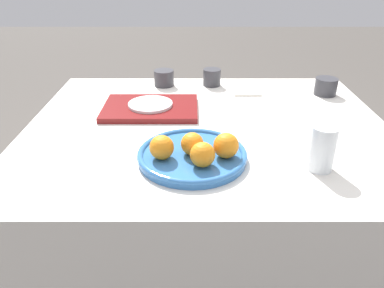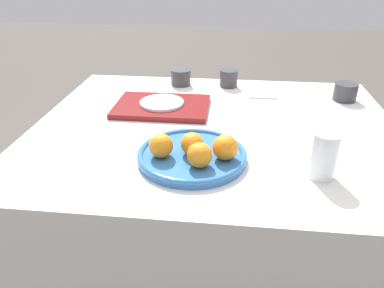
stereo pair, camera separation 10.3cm
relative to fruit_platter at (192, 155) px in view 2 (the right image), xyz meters
The scene contains 13 objects.
table 0.47m from the fruit_platter, 77.28° to the left, with size 1.21×1.00×0.78m.
fruit_platter is the anchor object (origin of this frame).
orange_0 0.04m from the fruit_platter, 72.44° to the right, with size 0.06×0.06×0.06m.
orange_1 0.09m from the fruit_platter, 163.48° to the right, with size 0.07×0.07×0.07m.
orange_2 0.08m from the fruit_platter, 67.11° to the right, with size 0.07×0.07×0.07m.
orange_3 0.10m from the fruit_platter, 10.40° to the right, with size 0.07×0.07×0.07m.
water_glass 0.35m from the fruit_platter, ahead, with size 0.07×0.07×0.12m.
serving_tray 0.39m from the fruit_platter, 113.00° to the left, with size 0.34×0.24×0.02m.
side_plate 0.39m from the fruit_platter, 113.00° to the left, with size 0.16×0.16×0.01m.
cup_0 0.75m from the fruit_platter, 44.40° to the left, with size 0.09×0.09×0.07m.
cup_1 0.65m from the fruit_platter, 82.45° to the left, with size 0.07×0.07×0.07m.
cup_2 0.65m from the fruit_platter, 100.70° to the left, with size 0.08×0.08×0.07m.
napkin 0.61m from the fruit_platter, 68.40° to the left, with size 0.11×0.13×0.01m.
Camera 2 is at (0.05, -1.14, 1.31)m, focal length 35.00 mm.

